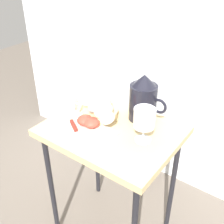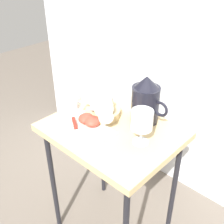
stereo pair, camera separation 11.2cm
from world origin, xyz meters
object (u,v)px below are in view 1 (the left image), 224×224
object	(u,v)px
wine_glass_tipped_near	(101,105)
apple_half_left	(85,120)
pitcher	(143,102)
wine_glass_upright	(144,120)
table	(112,142)
apple_half_right	(92,123)
basket_tray	(100,113)
wine_glass_tipped_far	(99,105)
knife	(76,130)

from	to	relation	value
wine_glass_tipped_near	apple_half_left	distance (m)	0.09
apple_half_left	pitcher	bearing A→B (deg)	47.70
wine_glass_tipped_near	apple_half_left	world-z (taller)	wine_glass_tipped_near
wine_glass_upright	wine_glass_tipped_near	xyz separation A→B (m)	(-0.22, 0.02, -0.02)
pitcher	wine_glass_tipped_near	distance (m)	0.18
table	apple_half_right	distance (m)	0.13
apple_half_left	apple_half_right	xyz separation A→B (m)	(0.03, 0.00, 0.00)
basket_tray	wine_glass_upright	world-z (taller)	wine_glass_upright
wine_glass_tipped_far	apple_half_right	distance (m)	0.09
pitcher	basket_tray	bearing A→B (deg)	-148.10
wine_glass_tipped_near	apple_half_left	size ratio (longest dim) A/B	2.30
pitcher	wine_glass_tipped_near	xyz separation A→B (m)	(-0.13, -0.12, -0.01)
table	basket_tray	bearing A→B (deg)	155.86
table	apple_half_left	xyz separation A→B (m)	(-0.11, -0.04, 0.10)
table	apple_half_right	bearing A→B (deg)	-149.90
pitcher	wine_glass_upright	size ratio (longest dim) A/B	1.46
wine_glass_tipped_far	knife	size ratio (longest dim) A/B	0.84
table	wine_glass_tipped_far	world-z (taller)	wine_glass_tipped_far
table	wine_glass_upright	distance (m)	0.22
wine_glass_upright	wine_glass_tipped_near	world-z (taller)	wine_glass_upright
wine_glass_upright	apple_half_right	world-z (taller)	wine_glass_upright
table	wine_glass_upright	bearing A→B (deg)	2.32
basket_tray	wine_glass_upright	distance (m)	0.26
apple_half_left	basket_tray	bearing A→B (deg)	82.48
knife	basket_tray	bearing A→B (deg)	87.11
pitcher	wine_glass_upright	distance (m)	0.16
pitcher	wine_glass_tipped_far	xyz separation A→B (m)	(-0.15, -0.11, -0.01)
apple_half_left	apple_half_right	size ratio (longest dim) A/B	1.00
table	apple_half_right	xyz separation A→B (m)	(-0.07, -0.04, 0.10)
basket_tray	knife	xyz separation A→B (m)	(-0.01, -0.15, -0.01)
wine_glass_upright	wine_glass_tipped_near	bearing A→B (deg)	175.68
table	pitcher	xyz separation A→B (m)	(0.06, 0.14, 0.16)
basket_tray	wine_glass_tipped_near	distance (m)	0.06
table	wine_glass_tipped_near	xyz separation A→B (m)	(-0.07, 0.02, 0.15)
apple_half_left	knife	world-z (taller)	apple_half_left
wine_glass_upright	wine_glass_tipped_far	xyz separation A→B (m)	(-0.23, 0.02, -0.03)
table	wine_glass_tipped_near	distance (m)	0.17
basket_tray	wine_glass_tipped_near	xyz separation A→B (m)	(0.02, -0.02, 0.06)
apple_half_right	wine_glass_upright	bearing A→B (deg)	12.53
wine_glass_tipped_far	apple_half_left	bearing A→B (deg)	-104.15
basket_tray	wine_glass_upright	xyz separation A→B (m)	(0.24, -0.04, 0.08)
wine_glass_upright	knife	bearing A→B (deg)	-155.24
table	apple_half_left	world-z (taller)	apple_half_left
table	apple_half_right	size ratio (longest dim) A/B	9.62
table	wine_glass_tipped_far	size ratio (longest dim) A/B	4.12
pitcher	apple_half_right	distance (m)	0.24
table	wine_glass_tipped_far	distance (m)	0.17
knife	table	bearing A→B (deg)	46.52
basket_tray	wine_glass_tipped_far	distance (m)	0.06
table	basket_tray	distance (m)	0.14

